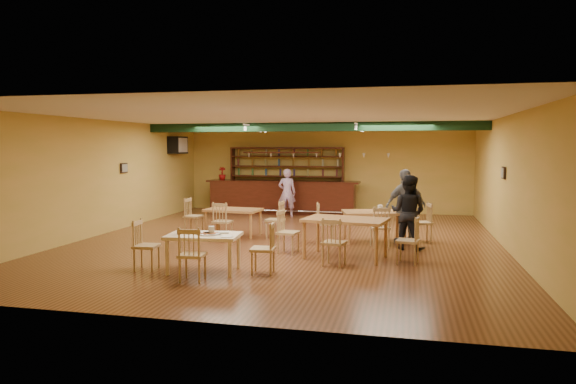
% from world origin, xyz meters
% --- Properties ---
extents(floor, '(12.00, 12.00, 0.00)m').
position_xyz_m(floor, '(0.00, 0.00, 0.00)').
color(floor, '#542F18').
rests_on(floor, ground).
extents(ceiling_beam, '(10.00, 0.30, 0.25)m').
position_xyz_m(ceiling_beam, '(0.00, 2.80, 2.87)').
color(ceiling_beam, black).
rests_on(ceiling_beam, ceiling).
extents(track_rail_left, '(0.05, 2.50, 0.05)m').
position_xyz_m(track_rail_left, '(-1.80, 3.40, 2.94)').
color(track_rail_left, silver).
rests_on(track_rail_left, ceiling).
extents(track_rail_right, '(0.05, 2.50, 0.05)m').
position_xyz_m(track_rail_right, '(1.40, 3.40, 2.94)').
color(track_rail_right, silver).
rests_on(track_rail_right, ceiling).
extents(ac_unit, '(0.34, 0.70, 0.48)m').
position_xyz_m(ac_unit, '(-4.80, 4.20, 2.35)').
color(ac_unit, silver).
rests_on(ac_unit, wall_left).
extents(picture_left, '(0.04, 0.34, 0.28)m').
position_xyz_m(picture_left, '(-4.97, 1.00, 1.70)').
color(picture_left, black).
rests_on(picture_left, wall_left).
extents(picture_right, '(0.04, 0.34, 0.28)m').
position_xyz_m(picture_right, '(4.97, 0.50, 1.70)').
color(picture_right, black).
rests_on(picture_right, wall_right).
extents(bar_counter, '(5.29, 0.85, 1.13)m').
position_xyz_m(bar_counter, '(-1.37, 5.15, 0.56)').
color(bar_counter, '#35140A').
rests_on(bar_counter, ground).
extents(back_bar_hutch, '(4.09, 0.40, 2.28)m').
position_xyz_m(back_bar_hutch, '(-1.37, 5.78, 1.14)').
color(back_bar_hutch, '#35140A').
rests_on(back_bar_hutch, ground).
extents(poinsettia, '(0.32, 0.32, 0.45)m').
position_xyz_m(poinsettia, '(-3.57, 5.15, 1.36)').
color(poinsettia, maroon).
rests_on(poinsettia, bar_counter).
extents(dining_table_a, '(1.45, 0.94, 0.70)m').
position_xyz_m(dining_table_a, '(-1.57, 0.49, 0.35)').
color(dining_table_a, '#A07439').
rests_on(dining_table_a, ground).
extents(dining_table_b, '(1.66, 1.24, 0.74)m').
position_xyz_m(dining_table_b, '(2.04, 0.42, 0.37)').
color(dining_table_b, '#A07439').
rests_on(dining_table_b, ground).
extents(dining_table_d, '(1.80, 1.27, 0.83)m').
position_xyz_m(dining_table_d, '(1.59, -1.65, 0.41)').
color(dining_table_d, '#A07439').
rests_on(dining_table_d, ground).
extents(near_table, '(1.38, 0.96, 0.70)m').
position_xyz_m(near_table, '(-0.81, -3.39, 0.35)').
color(near_table, beige).
rests_on(near_table, ground).
extents(pizza_tray, '(0.49, 0.49, 0.01)m').
position_xyz_m(pizza_tray, '(-0.72, -3.39, 0.71)').
color(pizza_tray, silver).
rests_on(pizza_tray, near_table).
extents(parmesan_shaker, '(0.08, 0.08, 0.11)m').
position_xyz_m(parmesan_shaker, '(-1.23, -3.53, 0.76)').
color(parmesan_shaker, '#EAE5C6').
rests_on(parmesan_shaker, near_table).
extents(napkin_stack, '(0.23, 0.19, 0.03)m').
position_xyz_m(napkin_stack, '(-0.49, -3.21, 0.72)').
color(napkin_stack, white).
rests_on(napkin_stack, near_table).
extents(pizza_server, '(0.30, 0.28, 0.00)m').
position_xyz_m(pizza_server, '(-0.58, -3.35, 0.72)').
color(pizza_server, silver).
rests_on(pizza_server, pizza_tray).
extents(side_plate, '(0.24, 0.24, 0.01)m').
position_xyz_m(side_plate, '(-0.30, -3.58, 0.71)').
color(side_plate, white).
rests_on(side_plate, near_table).
extents(patron_bar, '(0.63, 0.46, 1.58)m').
position_xyz_m(patron_bar, '(-1.02, 4.33, 0.79)').
color(patron_bar, '#9754B6').
rests_on(patron_bar, ground).
extents(patron_right_a, '(0.98, 0.86, 1.67)m').
position_xyz_m(patron_right_a, '(2.84, -0.38, 0.84)').
color(patron_right_a, black).
rests_on(patron_right_a, ground).
extents(patron_right_b, '(1.12, 0.88, 1.77)m').
position_xyz_m(patron_right_b, '(2.79, 0.35, 0.89)').
color(patron_right_b, slate).
rests_on(patron_right_b, ground).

